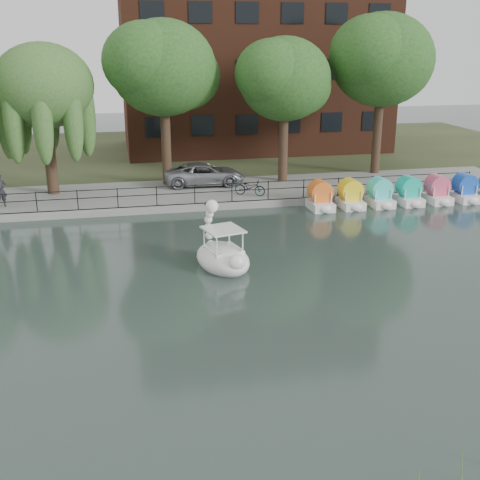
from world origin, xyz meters
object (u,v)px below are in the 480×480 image
object	(u,v)px
minivan	(205,173)
pedestrian	(0,188)
bicycle	(250,186)
swan_boat	(222,253)

from	to	relation	value
minivan	pedestrian	bearing A→B (deg)	105.95
bicycle	pedestrian	xyz separation A→B (m)	(-13.08, 0.29, 0.49)
bicycle	swan_boat	distance (m)	10.09
minivan	swan_boat	size ratio (longest dim) A/B	1.62
minivan	bicycle	size ratio (longest dim) A/B	3.16
pedestrian	swan_boat	world-z (taller)	swan_boat
minivan	bicycle	world-z (taller)	minivan
pedestrian	minivan	bearing A→B (deg)	-6.67
minivan	bicycle	bearing A→B (deg)	-142.87
pedestrian	swan_boat	distance (m)	13.89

